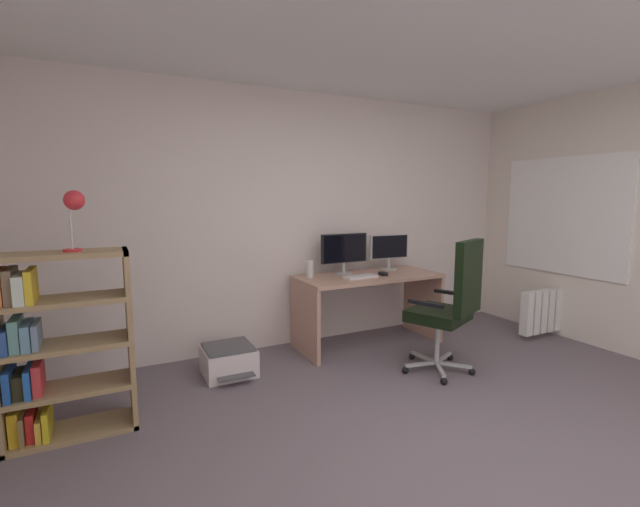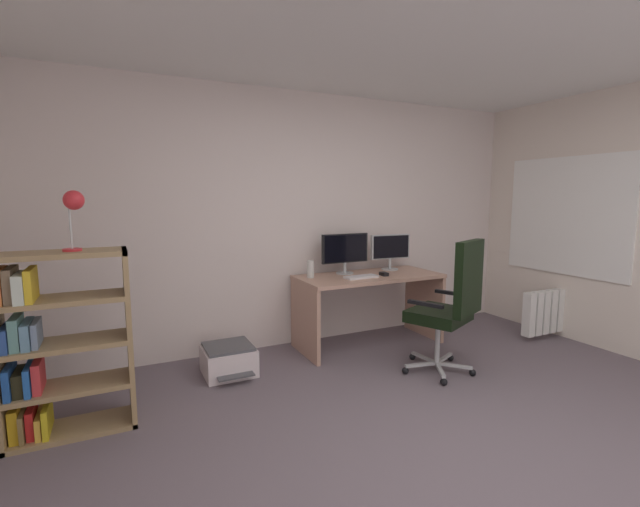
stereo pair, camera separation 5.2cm
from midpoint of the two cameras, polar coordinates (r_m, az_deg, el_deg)
name	(u,v)px [view 2 (the right image)]	position (r m, az deg, el deg)	size (l,w,h in m)	color
ground_plane	(483,480)	(2.81, 21.36, -26.14)	(5.28, 5.00, 0.02)	slate
wall_back	(300,220)	(4.48, -2.40, 4.43)	(5.28, 0.10, 2.57)	silver
window_pane	(567,216)	(5.33, 30.11, 4.32)	(0.01, 1.31, 1.17)	white
window_frame	(566,216)	(5.33, 30.06, 4.32)	(0.02, 1.39, 1.25)	white
desk	(369,293)	(4.46, 6.81, -5.26)	(1.47, 0.65, 0.73)	tan
monitor_main	(345,250)	(4.43, 3.67, 0.47)	(0.52, 0.18, 0.41)	#B2B5B7
monitor_secondary	(390,249)	(4.73, 9.61, 0.65)	(0.47, 0.18, 0.39)	#B2B5B7
keyboard	(361,277)	(4.25, 5.83, -3.10)	(0.34, 0.13, 0.02)	silver
computer_mouse	(384,274)	(4.40, 8.79, -2.69)	(0.06, 0.10, 0.03)	black
desktop_speaker	(310,269)	(4.23, -0.92, -2.09)	(0.07, 0.07, 0.17)	silver
office_chair	(451,302)	(3.84, 17.35, -6.20)	(0.64, 0.68, 1.17)	#B7BABC
bookshelf	(52,347)	(3.24, -31.53, -10.51)	(0.76, 0.32, 1.19)	#9B7E54
desk_lamp	(73,206)	(3.08, -29.43, 5.56)	(0.14, 0.12, 0.38)	red
printer	(229,360)	(3.91, -11.63, -13.60)	(0.43, 0.50, 0.26)	silver
radiator	(554,310)	(5.39, 28.81, -6.63)	(0.87, 0.10, 0.47)	white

